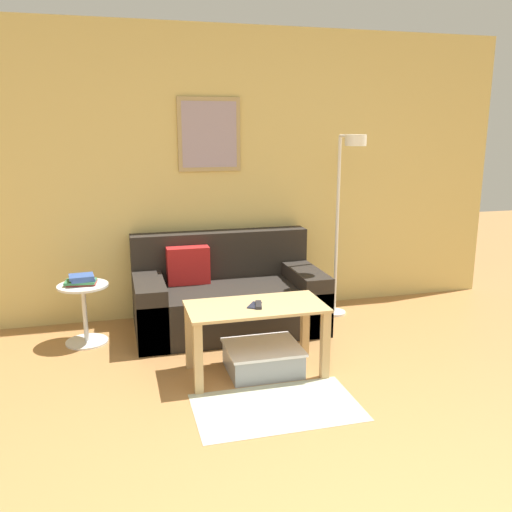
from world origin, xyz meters
TOP-DOWN VIEW (x-y plane):
  - wall_back at (-0.00, 3.32)m, footprint 5.60×0.09m
  - area_rug at (0.03, 1.40)m, footprint 1.02×0.60m
  - couch at (0.02, 2.87)m, footprint 1.57×0.87m
  - coffee_table at (0.03, 1.92)m, footprint 0.95×0.48m
  - storage_bin at (0.08, 1.93)m, footprint 0.52×0.45m
  - floor_lamp at (1.06, 2.76)m, footprint 0.21×0.51m
  - side_table at (-1.15, 2.80)m, footprint 0.39×0.39m
  - book_stack at (-1.15, 2.80)m, footprint 0.25×0.20m
  - remote_control at (0.04, 1.89)m, footprint 0.07×0.16m
  - cell_phone at (0.02, 1.91)m, footprint 0.13×0.15m

SIDE VIEW (x-z plane):
  - area_rug at x=0.03m, z-range 0.00..0.01m
  - storage_bin at x=0.08m, z-range 0.00..0.19m
  - couch at x=0.02m, z-range -0.13..0.66m
  - side_table at x=-1.15m, z-range 0.05..0.54m
  - coffee_table at x=0.03m, z-range 0.14..0.64m
  - cell_phone at x=0.02m, z-range 0.50..0.51m
  - remote_control at x=0.04m, z-range 0.50..0.52m
  - book_stack at x=-1.15m, z-range 0.48..0.56m
  - floor_lamp at x=1.06m, z-range 0.31..1.94m
  - wall_back at x=0.00m, z-range 0.00..2.55m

